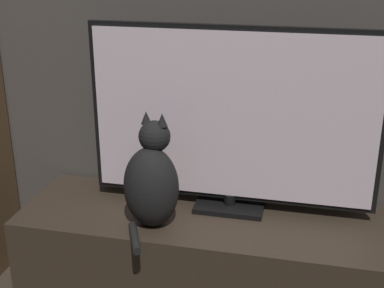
% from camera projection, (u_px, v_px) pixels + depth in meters
% --- Properties ---
extents(tv_stand, '(1.34, 0.45, 0.42)m').
position_uv_depth(tv_stand, '(199.00, 264.00, 2.06)').
color(tv_stand, '#33281E').
rests_on(tv_stand, ground_plane).
extents(tv, '(1.05, 0.15, 0.69)m').
position_uv_depth(tv, '(232.00, 120.00, 1.91)').
color(tv, black).
rests_on(tv, tv_stand).
extents(cat, '(0.23, 0.32, 0.41)m').
position_uv_depth(cat, '(152.00, 182.00, 1.87)').
color(cat, black).
rests_on(cat, tv_stand).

